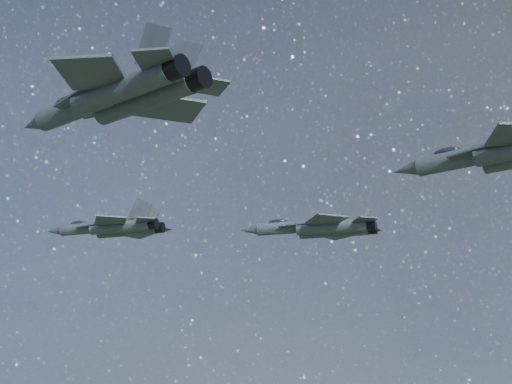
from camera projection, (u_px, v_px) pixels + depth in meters
The scene contains 3 objects.
jet_lead at pixel (114, 227), 96.25m from camera, with size 16.45×11.26×4.13m.
jet_left at pixel (321, 227), 101.86m from camera, with size 18.95×12.80×4.77m.
jet_right at pixel (119, 95), 57.58m from camera, with size 19.84×13.81×4.99m.
Camera 1 is at (38.57, -65.85, 129.95)m, focal length 55.00 mm.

